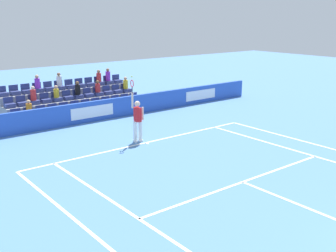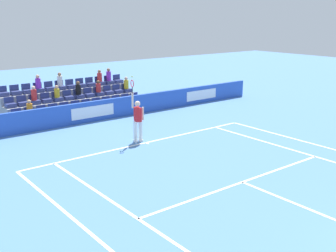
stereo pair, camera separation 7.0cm
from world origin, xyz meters
TOP-DOWN VIEW (x-y plane):
  - line_baseline at (0.00, -11.89)m, footprint 10.97×0.10m
  - line_service at (0.00, -6.40)m, footprint 8.23×0.10m
  - line_centre_service at (0.00, -3.20)m, footprint 0.10×6.40m
  - line_singles_sideline_left at (4.12, -5.95)m, footprint 0.10×11.89m
  - line_singles_sideline_right at (-4.12, -5.95)m, footprint 0.10×11.89m
  - line_doubles_sideline_left at (5.49, -5.95)m, footprint 0.10×11.89m
  - line_centre_mark at (0.00, -11.79)m, footprint 0.10×0.20m
  - sponsor_barrier at (-0.00, -16.62)m, footprint 22.40×0.22m
  - tennis_player at (0.14, -12.26)m, footprint 0.51×0.39m
  - stadium_stand at (-0.01, -18.94)m, footprint 7.44×2.85m

SIDE VIEW (x-z plane):
  - line_baseline at x=0.00m, z-range 0.00..0.01m
  - line_service at x=0.00m, z-range 0.00..0.01m
  - line_centre_service at x=0.00m, z-range 0.00..0.01m
  - line_singles_sideline_left at x=4.12m, z-range 0.00..0.01m
  - line_singles_sideline_right at x=-4.12m, z-range 0.00..0.01m
  - line_doubles_sideline_left at x=5.49m, z-range 0.00..0.01m
  - line_centre_mark at x=0.00m, z-range 0.00..0.01m
  - sponsor_barrier at x=0.00m, z-range 0.00..1.04m
  - stadium_stand at x=-0.01m, z-range -0.55..1.66m
  - tennis_player at x=0.14m, z-range -0.43..2.42m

